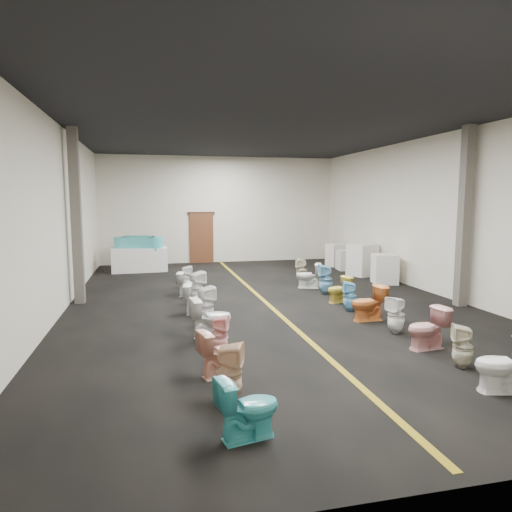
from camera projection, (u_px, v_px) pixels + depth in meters
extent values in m
plane|color=black|center=(265.00, 302.00, 12.04)|extent=(16.00, 16.00, 0.00)
plane|color=black|center=(266.00, 127.00, 11.48)|extent=(16.00, 16.00, 0.00)
plane|color=beige|center=(220.00, 210.00, 19.50)|extent=(10.00, 0.00, 10.00)
plane|color=beige|center=(487.00, 250.00, 4.03)|extent=(10.00, 0.00, 10.00)
plane|color=beige|center=(58.00, 218.00, 10.64)|extent=(0.00, 16.00, 16.00)
plane|color=beige|center=(437.00, 215.00, 12.88)|extent=(0.00, 16.00, 16.00)
cube|color=olive|center=(265.00, 302.00, 12.04)|extent=(0.12, 15.60, 0.01)
cube|color=#562D19|center=(202.00, 238.00, 19.41)|extent=(1.00, 0.10, 2.10)
cube|color=#331C11|center=(201.00, 213.00, 19.29)|extent=(1.15, 0.08, 0.10)
cube|color=#59544C|center=(76.00, 217.00, 11.67)|extent=(0.25, 0.25, 4.50)
cube|color=#59544C|center=(465.00, 217.00, 11.37)|extent=(0.25, 0.25, 4.50)
cube|color=white|center=(139.00, 259.00, 17.17)|extent=(2.06, 1.11, 0.89)
cube|color=#40ADB9|center=(139.00, 243.00, 17.10)|extent=(1.32, 0.93, 0.50)
cylinder|color=#40ADB9|center=(123.00, 243.00, 17.11)|extent=(0.66, 0.66, 0.50)
cylinder|color=#40ADB9|center=(155.00, 243.00, 17.09)|extent=(0.66, 0.66, 0.50)
cube|color=teal|center=(139.00, 238.00, 17.07)|extent=(1.08, 0.69, 0.20)
cube|color=silver|center=(385.00, 269.00, 14.64)|extent=(0.89, 0.89, 0.94)
cube|color=silver|center=(362.00, 260.00, 16.18)|extent=(1.03, 1.03, 1.12)
cube|color=beige|center=(346.00, 260.00, 17.50)|extent=(0.75, 0.75, 0.77)
cube|color=silver|center=(336.00, 255.00, 18.49)|extent=(0.74, 0.74, 0.90)
imported|color=teal|center=(248.00, 408.00, 5.13)|extent=(0.78, 0.55, 0.73)
imported|color=tan|center=(229.00, 373.00, 6.06)|extent=(0.48, 0.47, 0.81)
imported|color=#E7A18A|center=(222.00, 353.00, 6.95)|extent=(0.80, 0.59, 0.74)
imported|color=#F4A8A5|center=(219.00, 335.00, 7.97)|extent=(0.40, 0.40, 0.68)
imported|color=white|center=(211.00, 318.00, 8.85)|extent=(0.85, 0.56, 0.81)
imported|color=silver|center=(205.00, 305.00, 9.84)|extent=(0.48, 0.48, 0.83)
imported|color=white|center=(199.00, 299.00, 10.71)|extent=(0.78, 0.55, 0.72)
imported|color=white|center=(197.00, 288.00, 11.68)|extent=(0.52, 0.51, 0.86)
imported|color=silver|center=(189.00, 284.00, 12.68)|extent=(0.75, 0.55, 0.68)
imported|color=white|center=(186.00, 278.00, 13.64)|extent=(0.37, 0.36, 0.72)
imported|color=white|center=(504.00, 365.00, 6.36)|extent=(0.85, 0.61, 0.79)
imported|color=beige|center=(463.00, 346.00, 7.29)|extent=(0.43, 0.42, 0.71)
imported|color=#D99492|center=(427.00, 328.00, 8.21)|extent=(0.80, 0.51, 0.77)
imported|color=white|center=(396.00, 315.00, 9.18)|extent=(0.45, 0.45, 0.76)
imported|color=orange|center=(368.00, 303.00, 10.14)|extent=(0.80, 0.49, 0.79)
imported|color=#70C1E8|center=(350.00, 296.00, 11.04)|extent=(0.41, 0.41, 0.73)
imported|color=gold|center=(339.00, 290.00, 11.95)|extent=(0.75, 0.55, 0.68)
imported|color=#76B4D4|center=(326.00, 279.00, 12.98)|extent=(0.45, 0.44, 0.86)
imported|color=white|center=(309.00, 276.00, 13.89)|extent=(0.85, 0.66, 0.77)
imported|color=beige|center=(302.00, 270.00, 14.82)|extent=(0.41, 0.40, 0.79)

